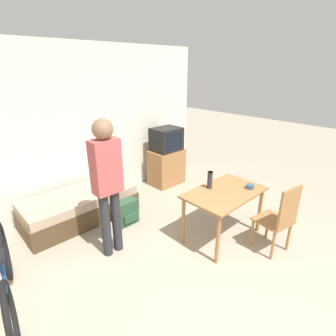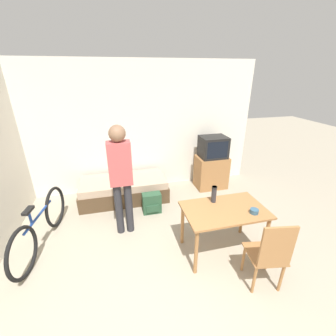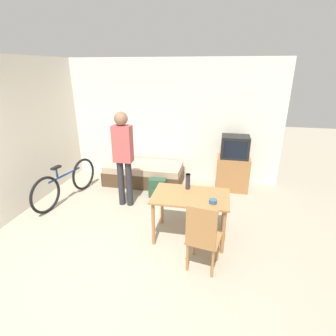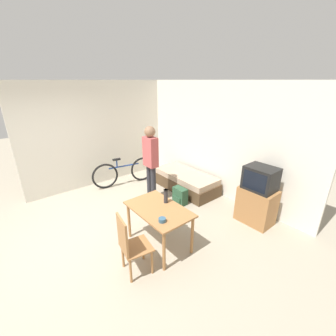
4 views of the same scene
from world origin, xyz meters
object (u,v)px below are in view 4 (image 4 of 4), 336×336
at_px(wooden_chair, 130,243).
at_px(person_standing, 151,159).
at_px(tv, 258,197).
at_px(mate_bowl, 162,220).
at_px(backpack, 180,196).
at_px(dining_table, 159,213).
at_px(daybed, 185,181).
at_px(bicycle, 124,172).
at_px(thermos_flask, 166,195).

bearing_deg(wooden_chair, person_standing, 136.49).
bearing_deg(wooden_chair, tv, 80.33).
bearing_deg(tv, mate_bowl, -99.45).
distance_m(tv, backpack, 1.69).
relative_size(mate_bowl, backpack, 0.28).
relative_size(dining_table, mate_bowl, 10.14).
bearing_deg(daybed, mate_bowl, -51.47).
height_order(tv, bicycle, tv).
relative_size(wooden_chair, bicycle, 0.57).
relative_size(dining_table, bicycle, 0.66).
xyz_separation_m(tv, backpack, (-1.49, -0.69, -0.37)).
bearing_deg(backpack, mate_bowl, -50.85).
bearing_deg(bicycle, dining_table, -16.41).
distance_m(tv, bicycle, 3.45).
xyz_separation_m(daybed, thermos_flask, (1.21, -1.63, 0.64)).
distance_m(dining_table, person_standing, 1.61).
distance_m(wooden_chair, thermos_flask, 1.02).
bearing_deg(thermos_flask, mate_bowl, -44.20).
xyz_separation_m(thermos_flask, mate_bowl, (0.41, -0.39, -0.11)).
xyz_separation_m(bicycle, person_standing, (1.22, 0.04, 0.70)).
xyz_separation_m(daybed, person_standing, (-0.06, -1.05, 0.83)).
bearing_deg(mate_bowl, bicycle, 162.03).
height_order(dining_table, person_standing, person_standing).
relative_size(bicycle, person_standing, 0.96).
bearing_deg(mate_bowl, daybed, 128.53).
distance_m(daybed, person_standing, 1.34).
bearing_deg(wooden_chair, mate_bowl, 79.45).
bearing_deg(backpack, dining_table, -56.36).
height_order(wooden_chair, backpack, wooden_chair).
xyz_separation_m(tv, dining_table, (-0.68, -1.91, 0.06)).
xyz_separation_m(thermos_flask, backpack, (-0.74, 1.01, -0.67)).
bearing_deg(person_standing, wooden_chair, -43.51).
distance_m(daybed, bicycle, 1.68).
distance_m(tv, thermos_flask, 1.88).
bearing_deg(bicycle, wooden_chair, -27.49).
xyz_separation_m(wooden_chair, thermos_flask, (-0.31, 0.91, 0.33)).
bearing_deg(tv, dining_table, -109.59).
relative_size(tv, dining_table, 1.05).
height_order(wooden_chair, bicycle, wooden_chair).
height_order(wooden_chair, thermos_flask, wooden_chair).
xyz_separation_m(dining_table, bicycle, (-2.56, 0.75, -0.28)).
relative_size(daybed, dining_table, 1.54).
bearing_deg(dining_table, wooden_chair, -71.43).
relative_size(wooden_chair, mate_bowl, 8.77).
xyz_separation_m(bicycle, thermos_flask, (2.49, -0.54, 0.51)).
bearing_deg(daybed, dining_table, -55.17).
relative_size(bicycle, mate_bowl, 15.45).
bearing_deg(mate_bowl, wooden_chair, -100.55).
height_order(tv, wooden_chair, tv).
bearing_deg(wooden_chair, dining_table, 108.57).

